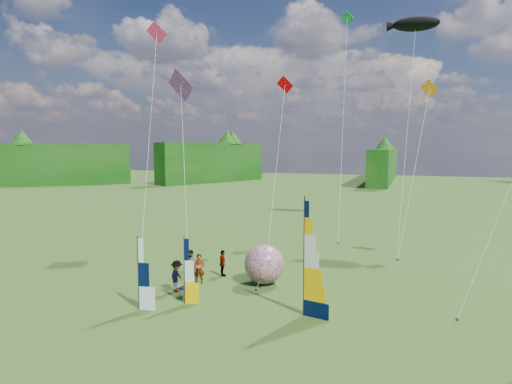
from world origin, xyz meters
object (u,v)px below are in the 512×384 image
(side_banner_far, at_px, (138,274))
(spectator_d, at_px, (223,263))
(camp_chair, at_px, (185,286))
(feather_banner_main, at_px, (304,259))
(spectator_a, at_px, (199,269))
(bol_inflatable, at_px, (264,264))
(spectator_b, at_px, (191,264))
(spectator_c, at_px, (177,276))
(kite_whale, at_px, (408,115))
(side_banner_left, at_px, (184,271))

(side_banner_far, xyz_separation_m, spectator_d, (1.52, 6.54, -0.94))
(side_banner_far, height_order, camp_chair, side_banner_far)
(feather_banner_main, bearing_deg, side_banner_far, -152.33)
(spectator_a, bearing_deg, feather_banner_main, -42.11)
(bol_inflatable, bearing_deg, feather_banner_main, -51.23)
(spectator_d, xyz_separation_m, camp_chair, (-0.36, -4.06, -0.26))
(side_banner_far, xyz_separation_m, spectator_b, (-0.16, 5.72, -0.91))
(spectator_b, bearing_deg, spectator_d, 29.20)
(feather_banner_main, height_order, camp_chair, feather_banner_main)
(spectator_c, bearing_deg, kite_whale, -42.87)
(side_banner_left, height_order, bol_inflatable, side_banner_left)
(feather_banner_main, relative_size, bol_inflatable, 2.38)
(spectator_d, xyz_separation_m, kite_whale, (10.08, 13.47, 9.47))
(spectator_d, bearing_deg, camp_chair, 138.09)
(spectator_a, relative_size, spectator_b, 1.04)
(side_banner_left, distance_m, bol_inflatable, 5.21)
(bol_inflatable, distance_m, spectator_d, 2.91)
(side_banner_left, xyz_separation_m, bol_inflatable, (2.69, 4.43, -0.52))
(kite_whale, bearing_deg, feather_banner_main, -87.49)
(side_banner_far, bearing_deg, spectator_b, 82.73)
(bol_inflatable, distance_m, kite_whale, 18.30)
(side_banner_far, distance_m, spectator_b, 5.79)
(feather_banner_main, bearing_deg, spectator_a, 170.94)
(side_banner_left, relative_size, spectator_b, 1.99)
(camp_chair, height_order, kite_whale, kite_whale)
(feather_banner_main, distance_m, spectator_b, 8.83)
(spectator_d, bearing_deg, spectator_b, 79.07)
(camp_chair, bearing_deg, spectator_c, 162.25)
(feather_banner_main, xyz_separation_m, side_banner_far, (-7.58, -1.88, -0.94))
(side_banner_far, distance_m, camp_chair, 2.99)
(kite_whale, bearing_deg, side_banner_far, -105.09)
(spectator_a, xyz_separation_m, spectator_d, (0.65, 1.84, -0.06))
(kite_whale, bearing_deg, side_banner_left, -103.20)
(bol_inflatable, xyz_separation_m, spectator_b, (-4.50, -0.19, -0.30))
(side_banner_far, height_order, spectator_a, side_banner_far)
(bol_inflatable, height_order, kite_whale, kite_whale)
(spectator_c, bearing_deg, camp_chair, -131.91)
(side_banner_left, distance_m, spectator_b, 4.68)
(camp_chair, bearing_deg, kite_whale, 73.83)
(feather_banner_main, distance_m, spectator_d, 7.87)
(spectator_c, bearing_deg, spectator_b, 1.83)
(bol_inflatable, bearing_deg, camp_chair, -132.82)
(spectator_a, distance_m, spectator_d, 1.95)
(side_banner_far, relative_size, spectator_c, 2.01)
(feather_banner_main, xyz_separation_m, spectator_d, (-6.06, 4.65, -1.88))
(spectator_d, bearing_deg, feather_banner_main, -164.42)
(bol_inflatable, xyz_separation_m, spectator_c, (-3.95, -2.95, -0.26))
(side_banner_left, bearing_deg, bol_inflatable, 47.50)
(spectator_c, bearing_deg, side_banner_far, 162.87)
(side_banner_far, relative_size, bol_inflatable, 1.55)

